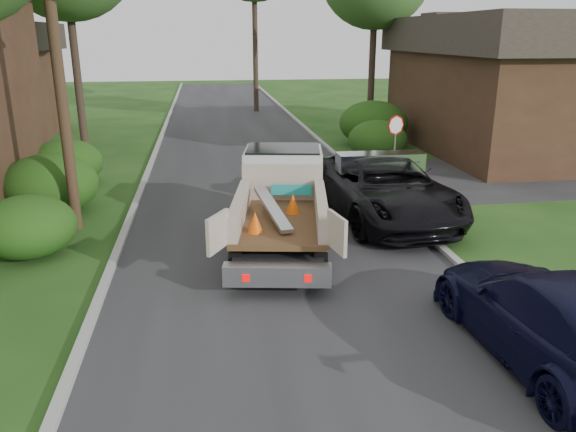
# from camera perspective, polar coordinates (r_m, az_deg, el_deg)

# --- Properties ---
(ground) EXTENTS (120.00, 120.00, 0.00)m
(ground) POSITION_cam_1_polar(r_m,az_deg,el_deg) (12.19, 0.75, -7.64)
(ground) COLOR #1A4112
(ground) RESTS_ON ground
(road) EXTENTS (8.00, 90.00, 0.02)m
(road) POSITION_cam_1_polar(r_m,az_deg,el_deg) (21.58, -3.51, 3.78)
(road) COLOR #28282B
(road) RESTS_ON ground
(side_street) EXTENTS (16.00, 7.00, 0.02)m
(side_street) POSITION_cam_1_polar(r_m,az_deg,el_deg) (24.73, 25.69, 3.86)
(side_street) COLOR #28282B
(side_street) RESTS_ON ground
(curb_left) EXTENTS (0.20, 90.00, 0.12)m
(curb_left) POSITION_cam_1_polar(r_m,az_deg,el_deg) (21.62, -14.42, 3.42)
(curb_left) COLOR #9E9E99
(curb_left) RESTS_ON ground
(curb_right) EXTENTS (0.20, 90.00, 0.12)m
(curb_right) POSITION_cam_1_polar(r_m,az_deg,el_deg) (22.28, 7.08, 4.27)
(curb_right) COLOR #9E9E99
(curb_right) RESTS_ON ground
(stop_sign) EXTENTS (0.71, 0.32, 2.48)m
(stop_sign) POSITION_cam_1_polar(r_m,az_deg,el_deg) (21.33, 10.85, 8.20)
(stop_sign) COLOR slate
(stop_sign) RESTS_ON ground
(utility_pole) EXTENTS (2.42, 1.25, 10.00)m
(utility_pole) POSITION_cam_1_polar(r_m,az_deg,el_deg) (16.26, -22.60, 16.31)
(utility_pole) COLOR #382619
(utility_pole) RESTS_ON ground
(house_right) EXTENTS (9.72, 12.96, 6.20)m
(house_right) POSITION_cam_1_polar(r_m,az_deg,el_deg) (28.99, 22.75, 12.41)
(house_right) COLOR #3A2417
(house_right) RESTS_ON ground
(hedge_left_a) EXTENTS (2.34, 2.34, 1.53)m
(hedge_left_a) POSITION_cam_1_polar(r_m,az_deg,el_deg) (15.22, -24.94, -0.99)
(hedge_left_a) COLOR #1B3C0E
(hedge_left_a) RESTS_ON ground
(hedge_left_b) EXTENTS (2.86, 2.86, 1.87)m
(hedge_left_b) POSITION_cam_1_polar(r_m,az_deg,el_deg) (18.50, -23.04, 2.94)
(hedge_left_b) COLOR #1B3C0E
(hedge_left_b) RESTS_ON ground
(hedge_left_c) EXTENTS (2.60, 2.60, 1.70)m
(hedge_left_c) POSITION_cam_1_polar(r_m,az_deg,el_deg) (21.90, -21.64, 5.03)
(hedge_left_c) COLOR #1B3C0E
(hedge_left_c) RESTS_ON ground
(hedge_right_a) EXTENTS (2.60, 2.60, 1.70)m
(hedge_right_a) POSITION_cam_1_polar(r_m,az_deg,el_deg) (25.41, 9.08, 7.69)
(hedge_right_a) COLOR #1B3C0E
(hedge_right_a) RESTS_ON ground
(hedge_right_b) EXTENTS (3.38, 3.38, 2.21)m
(hedge_right_b) POSITION_cam_1_polar(r_m,az_deg,el_deg) (28.41, 8.67, 9.29)
(hedge_right_b) COLOR #1B3C0E
(hedge_right_b) RESTS_ON ground
(flatbed_truck) EXTENTS (3.43, 6.29, 2.26)m
(flatbed_truck) POSITION_cam_1_polar(r_m,az_deg,el_deg) (14.92, -0.60, 2.25)
(flatbed_truck) COLOR black
(flatbed_truck) RESTS_ON ground
(black_pickup) EXTENTS (3.57, 6.85, 1.84)m
(black_pickup) POSITION_cam_1_polar(r_m,az_deg,el_deg) (16.99, 9.68, 2.87)
(black_pickup) COLOR black
(black_pickup) RESTS_ON ground
(navy_suv) EXTENTS (2.37, 5.48, 1.57)m
(navy_suv) POSITION_cam_1_polar(r_m,az_deg,el_deg) (10.44, 25.27, -9.31)
(navy_suv) COLOR black
(navy_suv) RESTS_ON ground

